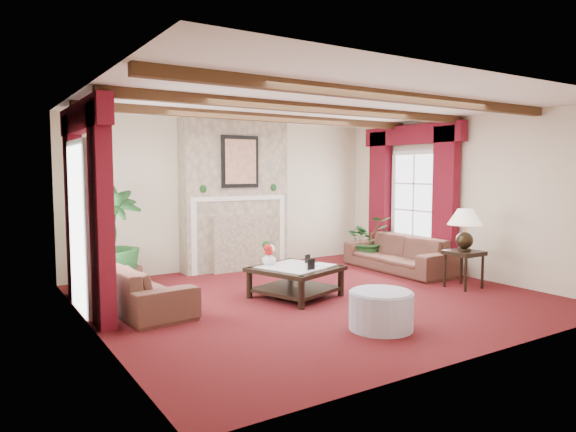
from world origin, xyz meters
TOP-DOWN VIEW (x-y plane):
  - floor at (0.00, 0.00)m, footprint 6.00×6.00m
  - ceiling at (0.00, 0.00)m, footprint 6.00×6.00m
  - back_wall at (0.00, 2.75)m, footprint 6.00×0.02m
  - left_wall at (-3.00, 0.00)m, footprint 0.02×5.50m
  - right_wall at (3.00, 0.00)m, footprint 0.02×5.50m
  - ceiling_beams at (0.00, 0.00)m, footprint 6.00×3.00m
  - fireplace at (0.00, 2.55)m, footprint 2.00×0.52m
  - french_door_left at (-2.97, 1.00)m, footprint 0.10×1.10m
  - french_door_right at (2.97, 1.00)m, footprint 0.10×1.10m
  - curtains_left at (-2.86, 1.00)m, footprint 0.20×2.40m
  - curtains_right at (2.86, 1.00)m, footprint 0.20×2.40m
  - sofa_left at (-2.31, 0.78)m, footprint 2.14×0.98m
  - sofa_right at (2.37, 0.79)m, footprint 2.17×0.73m
  - potted_palm at (-2.40, 1.81)m, footprint 1.48×1.92m
  - small_plant at (2.38, 1.65)m, footprint 1.00×1.08m
  - coffee_table at (-0.24, 0.17)m, footprint 1.34×1.34m
  - side_table at (2.25, -0.73)m, footprint 0.58×0.58m
  - ottoman at (-0.24, -1.59)m, footprint 0.73×0.73m
  - table_lamp at (2.25, -0.73)m, footprint 0.52×0.52m
  - flower_vase at (-0.50, 0.48)m, footprint 0.35×0.36m
  - book at (0.03, -0.03)m, footprint 0.24×0.17m
  - photo_frame_a at (-0.20, -0.16)m, footprint 0.12×0.03m
  - photo_frame_b at (0.06, 0.30)m, footprint 0.10×0.05m

SIDE VIEW (x-z plane):
  - floor at x=0.00m, z-range 0.00..0.00m
  - ottoman at x=-0.24m, z-range 0.00..0.42m
  - coffee_table at x=-0.24m, z-range 0.00..0.43m
  - side_table at x=2.25m, z-range 0.00..0.57m
  - small_plant at x=2.38m, z-range 0.00..0.72m
  - sofa_left at x=-2.31m, z-range 0.00..0.79m
  - sofa_right at x=2.37m, z-range 0.00..0.84m
  - potted_palm at x=-2.40m, z-range 0.00..0.89m
  - photo_frame_b at x=0.06m, z-range 0.43..0.56m
  - photo_frame_a at x=-0.20m, z-range 0.43..0.59m
  - flower_vase at x=-0.50m, z-range 0.43..0.63m
  - book at x=0.03m, z-range 0.43..0.74m
  - table_lamp at x=2.25m, z-range 0.57..1.23m
  - back_wall at x=0.00m, z-range 0.00..2.70m
  - left_wall at x=-3.00m, z-range 0.00..2.70m
  - right_wall at x=3.00m, z-range 0.00..2.70m
  - french_door_left at x=-2.97m, z-range 1.05..3.21m
  - french_door_right at x=2.97m, z-range 1.05..3.21m
  - curtains_left at x=-2.86m, z-range 1.28..3.83m
  - curtains_right at x=2.86m, z-range 1.28..3.83m
  - ceiling_beams at x=0.00m, z-range 2.58..2.70m
  - ceiling at x=0.00m, z-range 2.70..2.70m
  - fireplace at x=0.00m, z-range 1.35..4.05m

